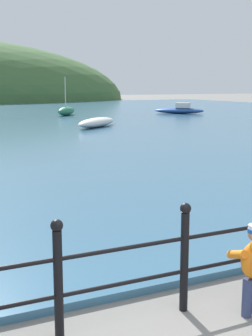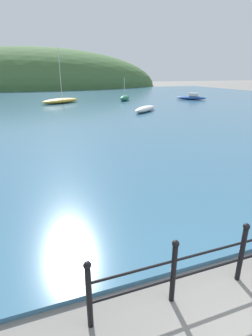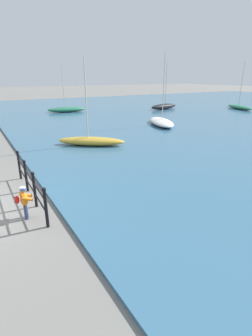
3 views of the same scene
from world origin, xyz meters
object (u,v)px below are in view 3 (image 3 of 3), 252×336
boat_far_left (67,109)px  boat_mid_harbor (164,106)px  boat_white_sailboat (240,107)px  boat_blue_hull (91,141)px  boat_nearest_quay (161,122)px  child_in_coat (24,200)px

boat_far_left → boat_mid_harbor: boat_mid_harbor is taller
boat_far_left → boat_mid_harbor: size_ratio=0.98×
boat_white_sailboat → boat_blue_hull: (7.16, -22.88, 0.01)m
boat_nearest_quay → boat_blue_hull: size_ratio=1.16×
boat_nearest_quay → boat_far_left: size_ratio=1.08×
boat_nearest_quay → boat_far_left: (-11.97, -4.20, 0.04)m
boat_blue_hull → boat_white_sailboat: bearing=107.4°
boat_white_sailboat → boat_nearest_quay: (3.84, -15.09, 0.00)m
boat_nearest_quay → boat_mid_harbor: (-8.59, 7.03, 0.07)m
boat_nearest_quay → boat_blue_hull: (3.31, -7.79, 0.01)m
boat_white_sailboat → boat_blue_hull: boat_white_sailboat is taller
boat_blue_hull → boat_mid_harbor: boat_mid_harbor is taller
boat_white_sailboat → boat_blue_hull: bearing=-72.6°
child_in_coat → boat_white_sailboat: boat_white_sailboat is taller
boat_nearest_quay → child_in_coat: bearing=-51.9°
boat_blue_hull → boat_mid_harbor: (-11.90, 14.82, 0.07)m
boat_white_sailboat → boat_blue_hull: 23.97m
boat_blue_hull → boat_mid_harbor: size_ratio=0.91×
boat_nearest_quay → boat_blue_hull: 8.46m
boat_white_sailboat → child_in_coat: bearing=-63.6°
boat_white_sailboat → boat_far_left: size_ratio=1.06×
boat_far_left → boat_mid_harbor: 11.74m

